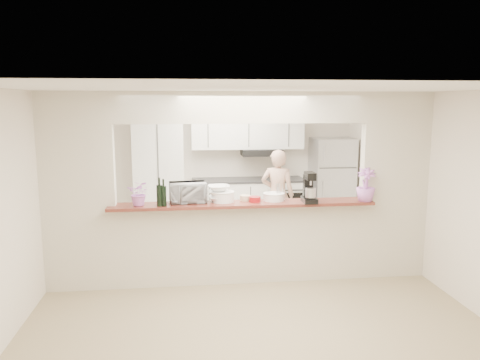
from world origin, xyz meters
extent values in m
plane|color=#9A8968|center=(0.00, 0.00, 0.00)|extent=(6.00, 6.00, 0.00)
cube|color=beige|center=(0.00, 1.55, 0.01)|extent=(5.00, 2.90, 0.01)
cube|color=beige|center=(-2.05, 0.00, 1.25)|extent=(0.90, 0.15, 2.50)
cube|color=beige|center=(2.05, 0.00, 1.25)|extent=(0.90, 0.15, 2.50)
cube|color=beige|center=(0.00, 0.00, 2.30)|extent=(3.20, 0.15, 0.40)
cube|color=beige|center=(0.00, 0.00, 0.53)|extent=(3.20, 0.15, 1.05)
cube|color=brown|center=(0.00, -0.05, 1.07)|extent=(3.40, 0.38, 0.04)
cube|color=silver|center=(-1.20, 2.70, 1.05)|extent=(0.90, 0.60, 2.10)
cube|color=silver|center=(0.45, 2.70, 0.45)|extent=(2.10, 0.60, 0.90)
cube|color=#2C2C2F|center=(0.45, 2.70, 0.92)|extent=(2.10, 0.62, 0.04)
cube|color=silver|center=(0.45, 2.83, 1.88)|extent=(2.10, 0.35, 0.75)
cube|color=black|center=(0.70, 2.72, 1.44)|extent=(0.75, 0.45, 0.12)
cube|color=black|center=(1.20, 2.40, 0.50)|extent=(0.55, 0.02, 0.55)
cube|color=#BABAC0|center=(2.05, 2.65, 0.85)|extent=(0.75, 0.70, 1.70)
imported|color=#C769B3|center=(-1.30, -0.07, 1.25)|extent=(0.32, 0.29, 0.31)
cylinder|color=black|center=(-1.05, -0.15, 1.22)|extent=(0.07, 0.07, 0.27)
cylinder|color=black|center=(-1.05, -0.15, 1.40)|extent=(0.02, 0.02, 0.09)
cylinder|color=black|center=(-1.00, -0.15, 1.22)|extent=(0.07, 0.07, 0.25)
cylinder|color=black|center=(-1.00, -0.15, 1.39)|extent=(0.02, 0.02, 0.09)
imported|color=#9D9EA2|center=(-0.70, 0.05, 1.22)|extent=(0.50, 0.36, 0.26)
imported|color=white|center=(-0.30, 0.05, 1.19)|extent=(0.30, 0.30, 0.21)
cylinder|color=white|center=(-0.25, 0.03, 1.15)|extent=(0.29, 0.29, 0.13)
cylinder|color=white|center=(-0.25, 0.03, 1.22)|extent=(0.30, 0.30, 0.01)
cylinder|color=white|center=(0.42, 0.03, 1.14)|extent=(0.27, 0.27, 0.09)
cylinder|color=white|center=(0.42, 0.03, 1.18)|extent=(0.28, 0.28, 0.01)
cylinder|color=maroon|center=(0.16, -0.03, 1.12)|extent=(0.15, 0.15, 0.07)
cylinder|color=#C4AB8A|center=(0.05, 0.08, 1.12)|extent=(0.15, 0.15, 0.07)
cube|color=silver|center=(0.45, 0.05, 1.10)|extent=(0.24, 0.15, 0.01)
cube|color=white|center=(0.45, 0.05, 1.13)|extent=(0.10, 0.10, 0.06)
cube|color=black|center=(0.85, -0.15, 1.12)|extent=(0.18, 0.27, 0.07)
cube|color=black|center=(0.85, -0.06, 1.30)|extent=(0.12, 0.10, 0.28)
cube|color=black|center=(0.85, -0.16, 1.44)|extent=(0.12, 0.23, 0.09)
cylinder|color=#B7B7BC|center=(0.85, -0.21, 1.23)|extent=(0.13, 0.13, 0.12)
imported|color=#AD67C0|center=(1.60, -0.15, 1.31)|extent=(0.28, 0.28, 0.44)
imported|color=tan|center=(0.84, 1.87, 0.78)|extent=(0.66, 0.54, 1.57)
camera|label=1|loc=(-0.73, -5.89, 2.36)|focal=35.00mm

